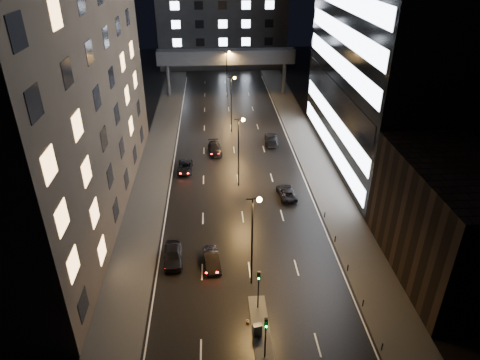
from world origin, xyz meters
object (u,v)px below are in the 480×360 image
Objects in this scene: car_toward_b at (271,139)px; car_away_d at (215,149)px; car_away_c at (185,167)px; utility_cabinet at (257,330)px; car_away_b at (212,259)px; car_toward_a at (286,192)px; car_away_a at (173,255)px.

car_away_d is at bearing 22.95° from car_toward_b.
car_away_d is (4.61, 6.25, 0.07)m from car_away_c.
car_away_d is at bearing 82.16° from utility_cabinet.
car_away_b is 16.92m from car_toward_a.
car_away_a is 1.03× the size of car_away_c.
utility_cabinet is (7.69, -31.67, 0.13)m from car_away_c.
car_away_a is 33.77m from car_toward_b.
car_away_b is 0.95× the size of car_toward_a.
car_toward_a is at bearing -62.98° from car_away_d.
car_away_b reaches higher than car_away_d.
car_away_d is 0.90× the size of car_toward_b.
car_toward_b is (10.53, 31.28, 0.08)m from car_away_b.
car_away_a is at bearing -89.62° from car_away_c.
car_away_b reaches higher than car_away_c.
car_toward_b is (14.69, 30.41, -0.02)m from car_away_a.
car_away_c reaches higher than car_toward_a.
car_toward_a is (9.46, -14.62, -0.07)m from car_away_d.
car_away_a is at bearing -106.14° from car_away_d.
car_away_a is 3.83× the size of utility_cabinet.
car_away_a reaches higher than utility_cabinet.
car_away_a is 1.04× the size of car_toward_a.
car_away_b is 33.01m from car_toward_b.
car_away_b is at bearing -97.46° from car_away_d.
car_toward_a is (14.39, 12.59, -0.18)m from car_away_a.
car_away_a is at bearing 114.34° from utility_cabinet.
car_toward_b reaches higher than car_away_b.
car_toward_a is (14.06, -8.38, -0.00)m from car_away_c.
car_away_c is at bearing -132.26° from car_away_d.
utility_cabinet is at bearing -75.83° from car_away_b.
car_toward_b is at bearing 34.61° from car_away_c.
utility_cabinet is at bearing 70.56° from car_toward_a.
car_away_d is (4.94, 27.22, -0.10)m from car_away_a.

